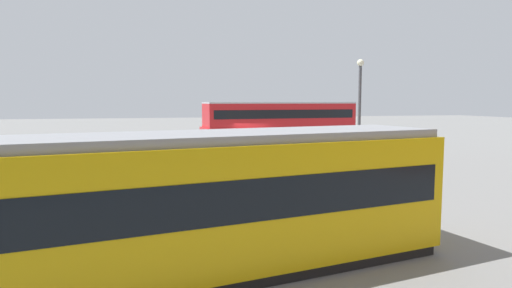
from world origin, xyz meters
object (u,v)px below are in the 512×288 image
double_decker_bus (280,129)px  pedestrian_crossing (258,168)px  street_lamp (359,108)px  pedestrian_near_railing (203,163)px  tram_yellow (142,208)px  info_sign (40,158)px

double_decker_bus → pedestrian_crossing: (4.39, 10.79, -1.10)m
street_lamp → pedestrian_near_railing: bearing=-3.2°
tram_yellow → pedestrian_near_railing: bearing=-103.2°
double_decker_bus → pedestrian_crossing: double_decker_bus is taller
tram_yellow → info_sign: tram_yellow is taller
pedestrian_near_railing → info_sign: (6.95, 1.83, 0.70)m
tram_yellow → pedestrian_near_railing: 12.16m
tram_yellow → pedestrian_crossing: (-5.04, -9.87, -0.79)m
double_decker_bus → info_sign: bearing=38.1°
tram_yellow → pedestrian_near_railing: tram_yellow is taller
tram_yellow → street_lamp: bearing=-133.7°
info_sign → pedestrian_near_railing: bearing=-165.2°
pedestrian_near_railing → pedestrian_crossing: 2.99m
double_decker_bus → pedestrian_near_railing: size_ratio=6.93×
pedestrian_crossing → tram_yellow: bearing=62.9°
tram_yellow → pedestrian_crossing: size_ratio=9.44×
pedestrian_crossing → info_sign: (9.21, -0.12, 0.75)m
info_sign → pedestrian_crossing: bearing=179.3°
pedestrian_near_railing → double_decker_bus: bearing=-127.0°
double_decker_bus → info_sign: (13.60, 10.67, -0.34)m
street_lamp → pedestrian_crossing: bearing=14.4°
info_sign → street_lamp: 15.22m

